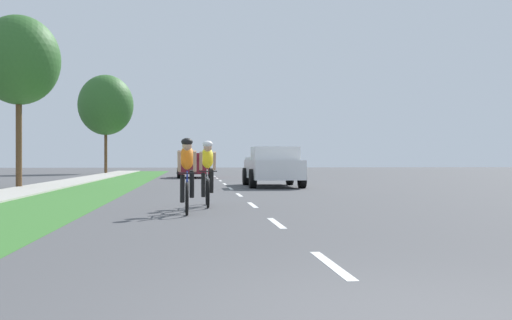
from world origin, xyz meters
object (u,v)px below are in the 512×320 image
(cyclist_trailing, at_px, (207,173))
(sedan_maroon, at_px, (194,165))
(pickup_white, at_px, (273,167))
(cyclist_lead, at_px, (187,175))
(street_tree_far, at_px, (106,105))
(street_tree_near, at_px, (19,60))

(cyclist_trailing, distance_m, sedan_maroon, 23.24)
(cyclist_trailing, xyz_separation_m, pickup_white, (2.98, 10.45, 0.02))
(cyclist_lead, height_order, street_tree_far, street_tree_far)
(cyclist_lead, bearing_deg, sedan_maroon, 89.53)
(cyclist_trailing, height_order, sedan_maroon, cyclist_trailing)
(pickup_white, xyz_separation_m, street_tree_far, (-10.20, 24.34, 4.64))
(cyclist_trailing, relative_size, sedan_maroon, 0.40)
(pickup_white, bearing_deg, cyclist_trailing, -105.91)
(cyclist_lead, xyz_separation_m, street_tree_near, (-6.80, 12.35, 4.29))
(street_tree_far, bearing_deg, pickup_white, -67.27)
(cyclist_lead, distance_m, street_tree_near, 14.74)
(pickup_white, bearing_deg, street_tree_near, 179.55)
(cyclist_trailing, bearing_deg, street_tree_near, 124.63)
(street_tree_far, bearing_deg, cyclist_trailing, -78.28)
(cyclist_trailing, xyz_separation_m, sedan_maroon, (-0.27, 23.24, -0.04))
(sedan_maroon, height_order, street_tree_near, street_tree_near)
(cyclist_lead, distance_m, street_tree_far, 37.52)
(pickup_white, distance_m, street_tree_near, 11.10)
(sedan_maroon, distance_m, street_tree_far, 14.28)
(cyclist_trailing, bearing_deg, street_tree_far, 101.72)
(sedan_maroon, xyz_separation_m, street_tree_far, (-6.95, 11.55, 4.70))
(cyclist_trailing, relative_size, street_tree_near, 0.25)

